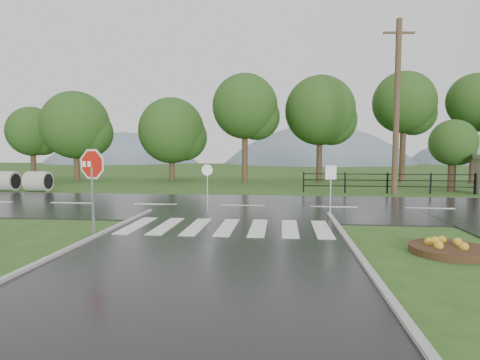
# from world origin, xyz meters

# --- Properties ---
(ground) EXTENTS (120.00, 120.00, 0.00)m
(ground) POSITION_xyz_m (0.00, 0.00, 0.00)
(ground) COLOR #2A501A
(ground) RESTS_ON ground
(main_road) EXTENTS (90.00, 8.00, 0.04)m
(main_road) POSITION_xyz_m (0.00, 10.00, 0.00)
(main_road) COLOR black
(main_road) RESTS_ON ground
(crosswalk) EXTENTS (6.50, 2.80, 0.02)m
(crosswalk) POSITION_xyz_m (0.00, 5.00, 0.06)
(crosswalk) COLOR silver
(crosswalk) RESTS_ON ground
(fence_west) EXTENTS (9.58, 0.08, 1.20)m
(fence_west) POSITION_xyz_m (7.75, 16.00, 0.72)
(fence_west) COLOR black
(fence_west) RESTS_ON ground
(hills) EXTENTS (102.00, 48.00, 48.00)m
(hills) POSITION_xyz_m (3.49, 65.00, -15.54)
(hills) COLOR slate
(hills) RESTS_ON ground
(treeline) EXTENTS (83.20, 5.20, 10.00)m
(treeline) POSITION_xyz_m (1.00, 24.00, 0.00)
(treeline) COLOR #1E4214
(treeline) RESTS_ON ground
(culvert_pipes) EXTENTS (5.50, 1.20, 1.20)m
(culvert_pipes) POSITION_xyz_m (-14.95, 15.00, 0.60)
(culvert_pipes) COLOR #9E9B93
(culvert_pipes) RESTS_ON ground
(stop_sign) EXTENTS (1.16, 0.40, 2.74)m
(stop_sign) POSITION_xyz_m (-3.73, 3.47, 1.90)
(stop_sign) COLOR #939399
(stop_sign) RESTS_ON ground
(flower_bed) EXTENTS (1.82, 1.82, 0.36)m
(flower_bed) POSITION_xyz_m (5.82, 2.57, 0.14)
(flower_bed) COLOR #332111
(flower_bed) RESTS_ON ground
(reg_sign_small) EXTENTS (0.42, 0.14, 1.95)m
(reg_sign_small) POSITION_xyz_m (3.56, 7.67, 1.40)
(reg_sign_small) COLOR #939399
(reg_sign_small) RESTS_ON ground
(reg_sign_round) EXTENTS (0.44, 0.14, 1.93)m
(reg_sign_round) POSITION_xyz_m (-1.28, 8.42, 1.25)
(reg_sign_round) COLOR #939399
(reg_sign_round) RESTS_ON ground
(utility_pole_east) EXTENTS (1.71, 0.32, 9.60)m
(utility_pole_east) POSITION_xyz_m (8.00, 15.50, 4.88)
(utility_pole_east) COLOR #473523
(utility_pole_east) RESTS_ON ground
(entrance_tree_left) EXTENTS (2.73, 2.73, 4.29)m
(entrance_tree_left) POSITION_xyz_m (11.85, 17.50, 2.90)
(entrance_tree_left) COLOR #3D2B1C
(entrance_tree_left) RESTS_ON ground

